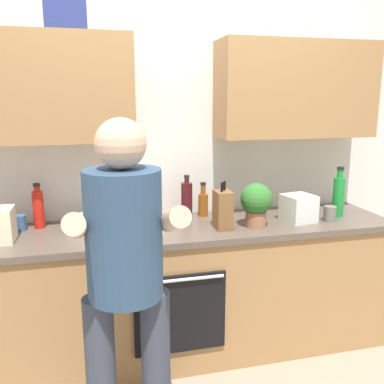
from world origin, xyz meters
name	(u,v)px	position (x,y,z in m)	size (l,w,h in m)	color
ground_plane	(184,349)	(0.00, 0.00, 0.00)	(12.00, 12.00, 0.00)	gray
back_wall_unit	(174,132)	(0.00, 0.28, 1.49)	(4.00, 0.38, 2.50)	silver
counter	(184,290)	(0.00, 0.00, 0.45)	(2.84, 0.67, 0.90)	#A37547
person_standing	(125,269)	(-0.45, -0.78, 0.97)	(0.49, 0.45, 1.64)	#383D4C
bottle_soda	(339,195)	(1.12, -0.02, 1.05)	(0.08, 0.08, 0.35)	#198C33
bottle_wine	(187,200)	(0.07, 0.19, 1.03)	(0.08, 0.08, 0.30)	#471419
bottle_hotsauce	(38,208)	(-0.91, 0.20, 1.03)	(0.07, 0.07, 0.29)	red
bottle_oil	(254,205)	(0.52, 0.08, 0.99)	(0.08, 0.08, 0.23)	olive
bottle_syrup	(203,203)	(0.19, 0.21, 0.99)	(0.07, 0.07, 0.24)	#8C4C14
cup_tea	(20,223)	(-1.02, 0.17, 0.95)	(0.07, 0.07, 0.10)	#33598C
cup_stoneware	(330,214)	(0.99, -0.12, 0.95)	(0.08, 0.08, 0.10)	slate
cup_coffee	(158,225)	(-0.19, -0.11, 0.95)	(0.08, 0.08, 0.11)	white
mixing_bowl	(88,224)	(-0.60, 0.06, 0.94)	(0.27, 0.27, 0.09)	silver
knife_block	(223,210)	(0.23, -0.10, 1.02)	(0.10, 0.14, 0.31)	brown
potted_herb	(256,202)	(0.46, -0.11, 1.06)	(0.21, 0.21, 0.29)	#9E6647
grocery_bag_produce	(298,208)	(0.78, -0.07, 0.99)	(0.19, 0.19, 0.18)	silver
grocery_bag_bread	(142,210)	(-0.26, 0.11, 1.00)	(0.18, 0.21, 0.19)	tan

